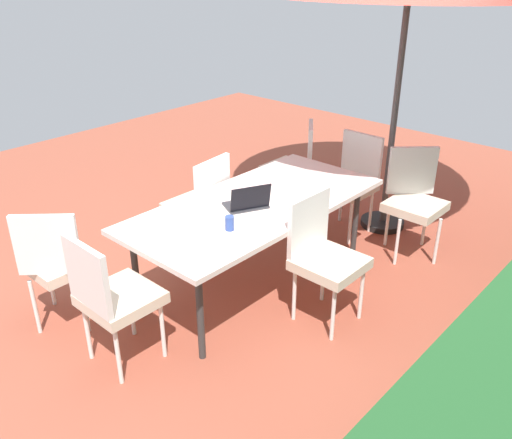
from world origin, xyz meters
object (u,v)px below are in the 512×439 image
at_px(chair_north, 324,253).
at_px(cup, 230,223).
at_px(dining_table, 256,208).
at_px(chair_northwest, 414,197).
at_px(chair_east, 112,294).
at_px(chair_southwest, 295,164).
at_px(chair_southeast, 57,260).
at_px(chair_west, 352,179).
at_px(chair_south, 201,202).
at_px(laptop, 247,203).

height_order(chair_north, cup, chair_north).
relative_size(dining_table, chair_northwest, 2.24).
height_order(chair_east, chair_northwest, same).
bearing_deg(chair_southwest, chair_northwest, 54.53).
height_order(chair_southeast, chair_north, same).
relative_size(chair_southwest, chair_west, 1.00).
xyz_separation_m(dining_table, chair_southeast, (1.36, -0.70, -0.16)).
bearing_deg(cup, chair_southeast, -44.97).
bearing_deg(chair_east, chair_south, -64.22).
relative_size(chair_southwest, chair_northwest, 1.00).
bearing_deg(chair_southeast, chair_south, -135.06).
distance_m(chair_southwest, chair_east, 2.77).
bearing_deg(cup, chair_north, 134.51).
xyz_separation_m(dining_table, laptop, (0.13, 0.02, 0.10)).
bearing_deg(chair_northwest, chair_east, -148.35).
xyz_separation_m(chair_east, cup, (-0.88, 0.22, 0.26)).
bearing_deg(dining_table, chair_north, 90.16).
bearing_deg(chair_north, cup, 135.64).
distance_m(dining_table, chair_north, 0.69).
bearing_deg(laptop, dining_table, -143.75).
bearing_deg(chair_south, chair_west, 145.70).
xyz_separation_m(chair_north, cup, (0.48, -0.49, 0.26)).
relative_size(dining_table, chair_west, 2.24).
height_order(chair_west, chair_north, same).
height_order(chair_southwest, cup, chair_southwest).
bearing_deg(chair_southeast, dining_table, -161.44).
bearing_deg(chair_south, chair_southeast, -8.03).
height_order(dining_table, chair_southeast, chair_southeast).
relative_size(chair_south, chair_northwest, 1.00).
xyz_separation_m(dining_table, chair_southwest, (-1.35, -0.66, -0.16)).
xyz_separation_m(chair_north, chair_northwest, (-1.38, 0.01, 0.00)).
height_order(chair_southeast, laptop, chair_southeast).
xyz_separation_m(chair_west, chair_northwest, (-0.01, 0.66, 0.00)).
xyz_separation_m(chair_southeast, cup, (-0.88, 0.88, 0.26)).
height_order(chair_west, chair_east, same).
bearing_deg(chair_east, laptop, -92.14).
bearing_deg(cup, dining_table, -159.32).
xyz_separation_m(chair_east, chair_southeast, (0.01, -0.67, 0.00)).
bearing_deg(chair_east, dining_table, -90.88).
height_order(chair_east, laptop, chair_east).
xyz_separation_m(chair_south, chair_northwest, (-1.37, 1.36, 0.00)).
relative_size(chair_southwest, chair_southeast, 1.00).
distance_m(chair_north, laptop, 0.71).
height_order(chair_northwest, laptop, chair_northwest).
distance_m(chair_west, cup, 1.88).
bearing_deg(chair_west, chair_northwest, 1.80).
bearing_deg(chair_northwest, chair_north, -134.09).
bearing_deg(chair_west, cup, -83.95).
relative_size(chair_east, laptop, 2.48).
distance_m(dining_table, chair_northwest, 1.55).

